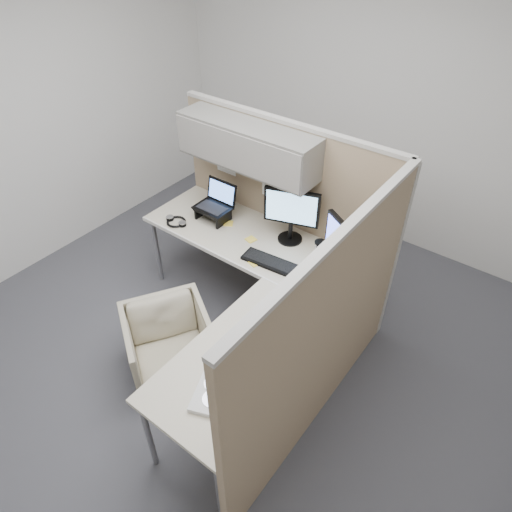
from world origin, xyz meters
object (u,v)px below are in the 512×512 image
Objects in this scene: desk at (249,283)px; monitor_left at (291,212)px; keyboard at (270,262)px; office_chair at (169,341)px.

desk is 0.66m from monitor_left.
keyboard is at bearing 83.01° from desk.
keyboard is at bearing 7.45° from office_chair.
monitor_left is 0.43m from keyboard.
office_chair is (-0.33, -0.56, -0.37)m from desk.
desk is 4.29× the size of monitor_left.
office_chair is 0.97m from keyboard.
office_chair is at bearing -120.29° from keyboard.
office_chair is at bearing -124.05° from monitor_left.
monitor_left is at bearing 16.59° from office_chair.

